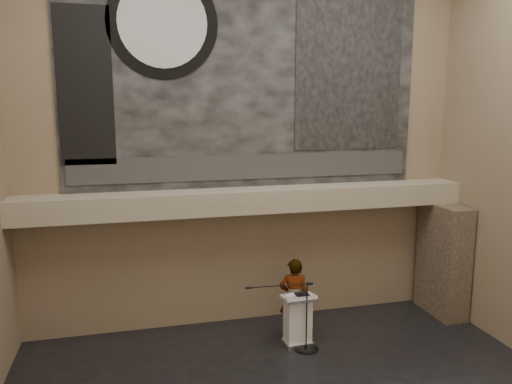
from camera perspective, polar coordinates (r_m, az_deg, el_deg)
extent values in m
cube|color=#827052|center=(11.26, -1.01, 5.96)|extent=(10.00, 0.02, 8.50)
cube|color=#827052|center=(3.99, 26.52, -2.53)|extent=(10.00, 0.02, 8.50)
cube|color=tan|center=(11.05, -0.51, -0.93)|extent=(10.00, 0.80, 0.50)
cylinder|color=#B2893D|center=(10.79, -8.73, -2.82)|extent=(0.04, 0.04, 0.06)
cylinder|color=#B2893D|center=(11.65, 8.67, -1.88)|extent=(0.04, 0.04, 0.06)
cube|color=black|center=(11.23, -1.00, 13.35)|extent=(8.00, 0.05, 5.00)
cube|color=#2D2D2D|center=(11.25, -0.92, 2.88)|extent=(7.76, 0.02, 0.55)
cylinder|color=black|center=(11.02, -10.61, 18.48)|extent=(2.30, 0.02, 2.30)
cylinder|color=silver|center=(11.00, -10.61, 18.50)|extent=(1.84, 0.02, 1.84)
cube|color=black|center=(11.98, 10.61, 13.45)|extent=(2.60, 0.02, 3.60)
cube|color=black|center=(10.90, -18.97, 11.34)|extent=(1.10, 0.02, 3.20)
cube|color=#45372A|center=(12.95, 20.59, -7.24)|extent=(0.60, 1.40, 2.70)
cube|color=silver|center=(11.14, 4.75, -16.72)|extent=(0.62, 0.49, 0.08)
cube|color=white|center=(10.92, 4.79, -14.28)|extent=(0.55, 0.39, 0.96)
cube|color=white|center=(10.70, 4.87, -11.83)|extent=(0.70, 0.51, 0.13)
cube|color=black|center=(10.68, 5.29, -11.61)|extent=(0.28, 0.22, 0.04)
cube|color=white|center=(10.66, 4.23, -11.73)|extent=(0.30, 0.35, 0.00)
imported|color=silver|center=(11.12, 4.35, -11.98)|extent=(0.73, 0.57, 1.77)
cylinder|color=black|center=(10.98, 5.73, -17.33)|extent=(0.52, 0.52, 0.02)
cylinder|color=black|center=(10.67, 5.80, -13.89)|extent=(0.03, 0.03, 1.46)
cylinder|color=black|center=(10.26, 2.55, -10.66)|extent=(1.35, 0.11, 0.02)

